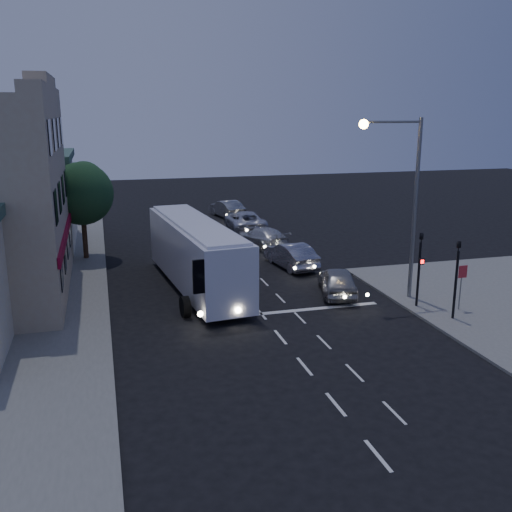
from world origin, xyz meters
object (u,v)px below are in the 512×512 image
object	(u,v)px
streetlight	(404,188)
street_tree	(81,191)
car_sedan_c	(245,221)
traffic_signal_main	(420,261)
car_extra	(227,209)
car_sedan_b	(263,237)
traffic_signal_side	(457,270)
car_sedan_a	(291,255)
car_suv	(338,281)
regulatory_sign	(462,280)
tour_bus	(196,253)

from	to	relation	value
streetlight	street_tree	size ratio (longest dim) A/B	1.45
car_sedan_c	traffic_signal_main	bearing A→B (deg)	102.07
car_sedan_c	car_extra	xyz separation A→B (m)	(-0.07, 6.35, -0.02)
car_sedan_b	streetlight	world-z (taller)	streetlight
car_extra	traffic_signal_side	size ratio (longest dim) A/B	1.16
car_sedan_c	car_sedan_a	bearing A→B (deg)	92.21
car_suv	street_tree	world-z (taller)	street_tree
car_sedan_c	regulatory_sign	distance (m)	22.08
car_sedan_b	streetlight	bearing A→B (deg)	89.62
regulatory_sign	car_sedan_c	bearing A→B (deg)	103.64
traffic_signal_side	car_suv	bearing A→B (deg)	125.83
car_sedan_c	traffic_signal_main	world-z (taller)	traffic_signal_main
regulatory_sign	streetlight	xyz separation A→B (m)	(-1.96, 2.44, 4.14)
tour_bus	car_sedan_b	size ratio (longest dim) A/B	2.52
car_sedan_b	regulatory_sign	xyz separation A→B (m)	(5.41, -15.55, 0.88)
street_tree	tour_bus	bearing A→B (deg)	-54.27
car_sedan_b	car_extra	distance (m)	12.25
car_suv	traffic_signal_main	xyz separation A→B (m)	(2.91, -3.02, 1.68)
traffic_signal_side	street_tree	xyz separation A→B (m)	(-16.51, 16.22, 2.08)
car_sedan_c	streetlight	xyz separation A→B (m)	(3.25, -19.01, 4.93)
traffic_signal_side	car_sedan_a	bearing A→B (deg)	111.40
car_extra	traffic_signal_side	distance (m)	29.12
car_suv	car_sedan_a	xyz separation A→B (m)	(-0.62, 5.79, 0.03)
traffic_signal_main	regulatory_sign	world-z (taller)	traffic_signal_main
tour_bus	traffic_signal_side	xyz separation A→B (m)	(10.59, -8.00, 0.41)
car_sedan_a	traffic_signal_main	distance (m)	9.64
traffic_signal_side	car_sedan_c	bearing A→B (deg)	100.62
car_sedan_a	car_sedan_c	xyz separation A→B (m)	(0.03, 11.62, 0.03)
tour_bus	car_extra	size ratio (longest dim) A/B	2.60
street_tree	car_sedan_b	bearing A→B (deg)	1.38
car_suv	regulatory_sign	bearing A→B (deg)	155.05
traffic_signal_main	street_tree	size ratio (longest dim) A/B	0.66
car_suv	car_extra	size ratio (longest dim) A/B	0.92
tour_bus	regulatory_sign	bearing A→B (deg)	-37.14
car_extra	street_tree	size ratio (longest dim) A/B	0.77
car_sedan_b	streetlight	xyz separation A→B (m)	(3.45, -13.11, 5.02)
car_sedan_b	car_sedan_c	distance (m)	5.90
traffic_signal_main	streetlight	distance (m)	3.61
tour_bus	streetlight	xyz separation A→B (m)	(9.64, -4.60, 3.72)
car_suv	car_sedan_b	bearing A→B (deg)	-69.78
car_extra	car_sedan_b	bearing A→B (deg)	77.82
traffic_signal_side	streetlight	size ratio (longest dim) A/B	0.46
car_sedan_c	streetlight	distance (m)	19.91
regulatory_sign	traffic_signal_main	bearing A→B (deg)	149.16
tour_bus	streetlight	distance (m)	11.31
car_sedan_a	tour_bus	bearing A→B (deg)	15.66
car_sedan_b	car_extra	bearing A→B (deg)	-105.78
car_sedan_c	regulatory_sign	bearing A→B (deg)	105.98
regulatory_sign	car_sedan_a	bearing A→B (deg)	118.02
traffic_signal_main	streetlight	xyz separation A→B (m)	(-0.26, 1.42, 3.31)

